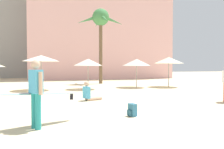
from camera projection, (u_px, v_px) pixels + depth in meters
ground at (188, 137)px, 5.47m from camera, size 120.00×120.00×0.00m
hotel_pink at (99, 25)px, 33.96m from camera, size 19.23×8.61×15.48m
palm_tree_far_left at (101, 22)px, 22.54m from camera, size 4.49×4.46×7.22m
cafe_umbrella_0 at (88, 62)px, 17.05m from camera, size 2.14×2.14×2.21m
cafe_umbrella_1 at (169, 60)px, 18.97m from camera, size 2.38×2.38×2.41m
cafe_umbrella_2 at (41, 58)px, 16.32m from camera, size 2.56×2.56×2.44m
cafe_umbrella_4 at (137, 62)px, 18.53m from camera, size 2.26×2.26×2.25m
beach_towel at (160, 114)px, 8.00m from camera, size 2.05×1.16×0.01m
backpack at (132, 110)px, 7.73m from camera, size 0.29×0.33×0.42m
person_near_right at (89, 94)px, 11.36m from camera, size 0.97×0.64×0.94m
person_mid_center at (36, 92)px, 6.26m from camera, size 2.70×1.39×1.82m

